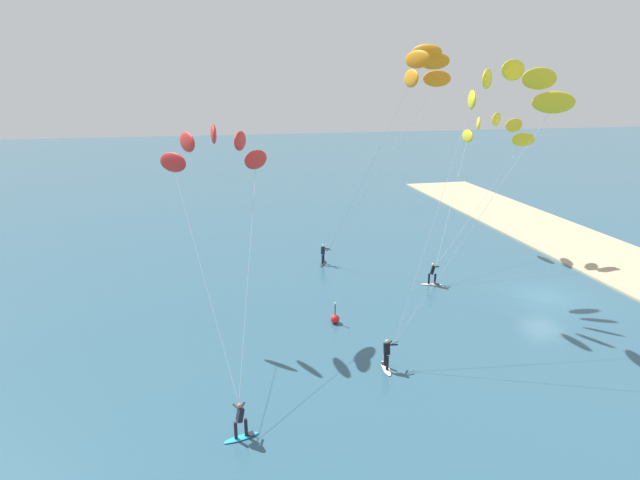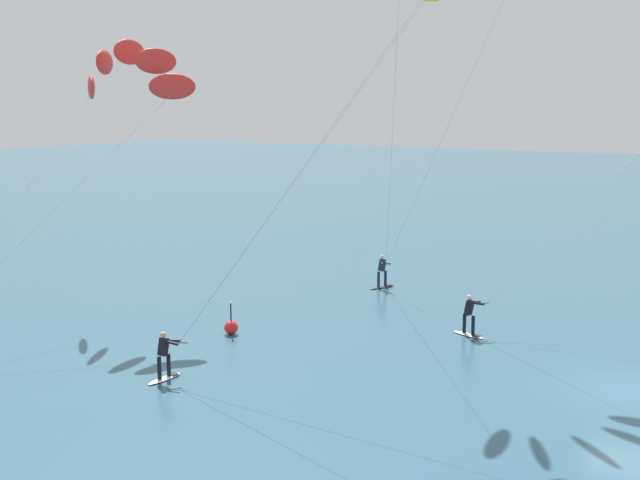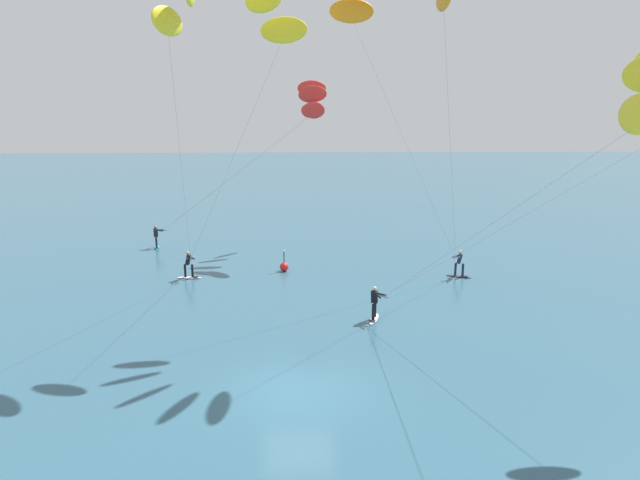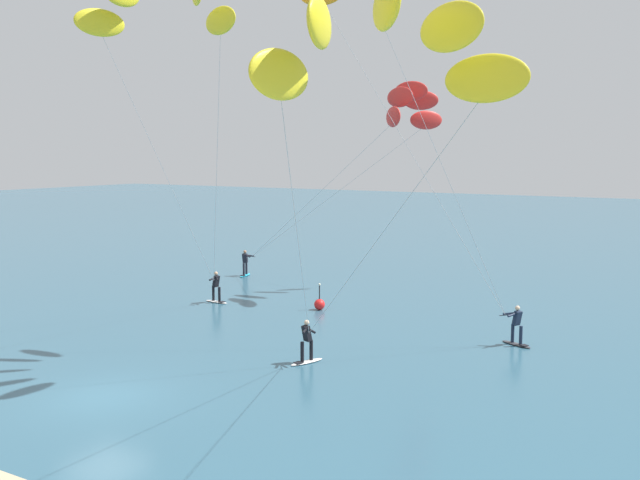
{
  "view_description": "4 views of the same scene",
  "coord_description": "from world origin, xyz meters",
  "px_view_note": "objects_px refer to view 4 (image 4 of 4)",
  "views": [
    {
      "loc": [
        -28.78,
        22.21,
        14.15
      ],
      "look_at": [
        1.96,
        15.49,
        4.5
      ],
      "focal_mm": 28.96,
      "sensor_mm": 36.0,
      "label": 1
    },
    {
      "loc": [
        -27.99,
        -4.38,
        9.48
      ],
      "look_at": [
        0.13,
        11.64,
        4.0
      ],
      "focal_mm": 47.83,
      "sensor_mm": 36.0,
      "label": 2
    },
    {
      "loc": [
        0.1,
        -17.59,
        9.72
      ],
      "look_at": [
        1.26,
        12.77,
        2.56
      ],
      "focal_mm": 30.39,
      "sensor_mm": 36.0,
      "label": 3
    },
    {
      "loc": [
        18.29,
        -16.34,
        8.02
      ],
      "look_at": [
        -1.47,
        16.15,
        3.47
      ],
      "focal_mm": 41.31,
      "sensor_mm": 36.0,
      "label": 4
    }
  ],
  "objects_px": {
    "marker_buoy": "(319,304)",
    "kitesurfer_downwind": "(162,14)",
    "kitesurfer_nearshore": "(381,60)",
    "kitesurfer_mid_water": "(404,112)"
  },
  "relations": [
    {
      "from": "marker_buoy",
      "to": "kitesurfer_downwind",
      "type": "bearing_deg",
      "value": -102.33
    },
    {
      "from": "kitesurfer_nearshore",
      "to": "kitesurfer_downwind",
      "type": "bearing_deg",
      "value": 151.25
    },
    {
      "from": "kitesurfer_mid_water",
      "to": "marker_buoy",
      "type": "relative_size",
      "value": 9.33
    },
    {
      "from": "kitesurfer_downwind",
      "to": "marker_buoy",
      "type": "height_order",
      "value": "kitesurfer_downwind"
    },
    {
      "from": "kitesurfer_downwind",
      "to": "marker_buoy",
      "type": "distance_m",
      "value": 16.06
    },
    {
      "from": "kitesurfer_mid_water",
      "to": "kitesurfer_downwind",
      "type": "xyz_separation_m",
      "value": [
        -3.47,
        -15.53,
        3.24
      ]
    },
    {
      "from": "kitesurfer_nearshore",
      "to": "marker_buoy",
      "type": "bearing_deg",
      "value": 125.32
    },
    {
      "from": "kitesurfer_downwind",
      "to": "kitesurfer_mid_water",
      "type": "bearing_deg",
      "value": 77.41
    },
    {
      "from": "kitesurfer_mid_water",
      "to": "marker_buoy",
      "type": "distance_m",
      "value": 12.04
    },
    {
      "from": "kitesurfer_downwind",
      "to": "marker_buoy",
      "type": "relative_size",
      "value": 11.1
    }
  ]
}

